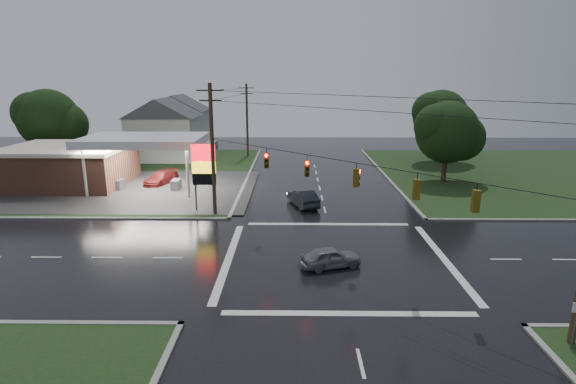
{
  "coord_description": "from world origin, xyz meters",
  "views": [
    {
      "loc": [
        -2.82,
        -27.21,
        11.48
      ],
      "look_at": [
        -3.2,
        5.66,
        3.0
      ],
      "focal_mm": 28.0,
      "sensor_mm": 36.0,
      "label": 1
    }
  ],
  "objects_px": {
    "tree_nw_behind": "(50,119)",
    "car_pump": "(161,178)",
    "tree_ne_near": "(449,132)",
    "house_near": "(165,128)",
    "car_north": "(303,198)",
    "utility_pole_n": "(247,119)",
    "pylon_sign": "(204,166)",
    "tree_ne_far": "(442,117)",
    "gas_station": "(79,163)",
    "utility_pole_nw": "(212,148)",
    "house_far": "(179,120)",
    "car_crossing": "(331,257)"
  },
  "relations": [
    {
      "from": "utility_pole_n",
      "to": "house_far",
      "type": "height_order",
      "value": "utility_pole_n"
    },
    {
      "from": "tree_nw_behind",
      "to": "car_pump",
      "type": "relative_size",
      "value": 2.09
    },
    {
      "from": "gas_station",
      "to": "pylon_sign",
      "type": "distance_m",
      "value": 17.81
    },
    {
      "from": "utility_pole_n",
      "to": "car_pump",
      "type": "relative_size",
      "value": 2.19
    },
    {
      "from": "tree_nw_behind",
      "to": "tree_ne_far",
      "type": "xyz_separation_m",
      "value": [
        50.99,
        4.0,
        -0.0
      ]
    },
    {
      "from": "utility_pole_n",
      "to": "house_near",
      "type": "bearing_deg",
      "value": -170.09
    },
    {
      "from": "utility_pole_nw",
      "to": "car_crossing",
      "type": "height_order",
      "value": "utility_pole_nw"
    },
    {
      "from": "tree_nw_behind",
      "to": "house_far",
      "type": "bearing_deg",
      "value": 56.56
    },
    {
      "from": "house_far",
      "to": "car_crossing",
      "type": "bearing_deg",
      "value": -66.47
    },
    {
      "from": "gas_station",
      "to": "house_far",
      "type": "distance_m",
      "value": 28.61
    },
    {
      "from": "house_near",
      "to": "car_pump",
      "type": "height_order",
      "value": "house_near"
    },
    {
      "from": "pylon_sign",
      "to": "car_north",
      "type": "xyz_separation_m",
      "value": [
        8.58,
        1.77,
        -3.25
      ]
    },
    {
      "from": "car_crossing",
      "to": "gas_station",
      "type": "bearing_deg",
      "value": 33.12
    },
    {
      "from": "house_far",
      "to": "tree_ne_far",
      "type": "relative_size",
      "value": 1.13
    },
    {
      "from": "pylon_sign",
      "to": "car_pump",
      "type": "distance_m",
      "value": 12.68
    },
    {
      "from": "tree_ne_far",
      "to": "car_pump",
      "type": "bearing_deg",
      "value": -158.85
    },
    {
      "from": "tree_ne_near",
      "to": "house_near",
      "type": "bearing_deg",
      "value": 158.24
    },
    {
      "from": "tree_ne_near",
      "to": "car_pump",
      "type": "height_order",
      "value": "tree_ne_near"
    },
    {
      "from": "tree_ne_far",
      "to": "car_pump",
      "type": "xyz_separation_m",
      "value": [
        -34.47,
        -13.33,
        -5.48
      ]
    },
    {
      "from": "gas_station",
      "to": "utility_pole_nw",
      "type": "bearing_deg",
      "value": -32.23
    },
    {
      "from": "car_pump",
      "to": "utility_pole_nw",
      "type": "bearing_deg",
      "value": -35.85
    },
    {
      "from": "tree_nw_behind",
      "to": "car_pump",
      "type": "distance_m",
      "value": 19.75
    },
    {
      "from": "gas_station",
      "to": "house_far",
      "type": "height_order",
      "value": "house_far"
    },
    {
      "from": "house_near",
      "to": "car_north",
      "type": "height_order",
      "value": "house_near"
    },
    {
      "from": "gas_station",
      "to": "house_near",
      "type": "bearing_deg",
      "value": 73.83
    },
    {
      "from": "utility_pole_nw",
      "to": "utility_pole_n",
      "type": "bearing_deg",
      "value": 90.0
    },
    {
      "from": "pylon_sign",
      "to": "car_north",
      "type": "bearing_deg",
      "value": 11.66
    },
    {
      "from": "house_far",
      "to": "car_north",
      "type": "distance_m",
      "value": 41.12
    },
    {
      "from": "car_crossing",
      "to": "car_pump",
      "type": "height_order",
      "value": "car_pump"
    },
    {
      "from": "tree_ne_near",
      "to": "car_north",
      "type": "relative_size",
      "value": 1.93
    },
    {
      "from": "pylon_sign",
      "to": "tree_ne_far",
      "type": "height_order",
      "value": "tree_ne_far"
    },
    {
      "from": "pylon_sign",
      "to": "house_near",
      "type": "relative_size",
      "value": 0.54
    },
    {
      "from": "tree_ne_far",
      "to": "car_crossing",
      "type": "xyz_separation_m",
      "value": [
        -17.63,
        -35.32,
        -5.54
      ]
    },
    {
      "from": "car_north",
      "to": "car_pump",
      "type": "distance_m",
      "value": 17.54
    },
    {
      "from": "utility_pole_n",
      "to": "house_far",
      "type": "bearing_deg",
      "value": 141.23
    },
    {
      "from": "pylon_sign",
      "to": "house_near",
      "type": "height_order",
      "value": "house_near"
    },
    {
      "from": "house_far",
      "to": "tree_ne_near",
      "type": "bearing_deg",
      "value": -35.77
    },
    {
      "from": "house_near",
      "to": "car_north",
      "type": "bearing_deg",
      "value": -51.27
    },
    {
      "from": "utility_pole_nw",
      "to": "house_near",
      "type": "relative_size",
      "value": 1.0
    },
    {
      "from": "gas_station",
      "to": "car_north",
      "type": "relative_size",
      "value": 5.64
    },
    {
      "from": "tree_ne_near",
      "to": "pylon_sign",
      "type": "bearing_deg",
      "value": -154.99
    },
    {
      "from": "utility_pole_nw",
      "to": "utility_pole_n",
      "type": "distance_m",
      "value": 28.5
    },
    {
      "from": "utility_pole_nw",
      "to": "house_far",
      "type": "distance_m",
      "value": 40.48
    },
    {
      "from": "gas_station",
      "to": "car_north",
      "type": "bearing_deg",
      "value": -17.37
    },
    {
      "from": "tree_ne_near",
      "to": "utility_pole_n",
      "type": "bearing_deg",
      "value": 145.9
    },
    {
      "from": "tree_ne_near",
      "to": "car_north",
      "type": "bearing_deg",
      "value": -148.81
    },
    {
      "from": "gas_station",
      "to": "tree_ne_far",
      "type": "distance_m",
      "value": 45.29
    },
    {
      "from": "house_far",
      "to": "house_near",
      "type": "bearing_deg",
      "value": -85.24
    },
    {
      "from": "car_crossing",
      "to": "house_near",
      "type": "bearing_deg",
      "value": 11.7
    },
    {
      "from": "tree_ne_far",
      "to": "car_north",
      "type": "bearing_deg",
      "value": -131.28
    }
  ]
}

